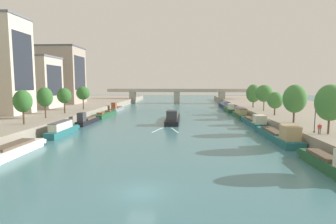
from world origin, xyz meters
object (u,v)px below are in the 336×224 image
object	(u,v)px
moored_boat_right_midway	(328,163)
bridge_far	(177,94)
tree_left_past_mid	(83,93)
tree_right_by_lamp	(275,100)
person_on_quay	(320,128)
moored_boat_right_gap_after	(279,135)
moored_boat_left_far	(62,129)
moored_boat_right_end	(254,121)
barge_midriver	(173,118)
moored_boat_right_second	(225,105)
moored_boat_right_near	(240,113)
moored_boat_left_midway	(105,114)
tree_left_end_of_row	(23,101)
tree_left_nearest	(45,97)
moored_boat_left_end	(5,151)
moored_boat_right_downstream	(229,109)
tree_right_second	(264,93)
moored_boat_left_second	(87,120)
moored_boat_left_gap_after	(117,108)
tree_right_past_mid	(253,93)
tree_right_third	(330,103)
lamppost_right_bank	(315,117)
tree_left_distant	(64,96)
tree_right_far	(295,99)

from	to	relation	value
moored_boat_right_midway	bridge_far	bearing A→B (deg)	101.10
tree_left_past_mid	tree_right_by_lamp	bearing A→B (deg)	-12.51
person_on_quay	moored_boat_right_gap_after	bearing A→B (deg)	124.98
moored_boat_left_far	moored_boat_right_end	bearing A→B (deg)	19.86
moored_boat_right_end	person_on_quay	distance (m)	22.72
barge_midriver	moored_boat_right_second	bearing A→B (deg)	65.57
moored_boat_right_midway	moored_boat_right_near	bearing A→B (deg)	89.87
moored_boat_left_midway	moored_boat_right_end	xyz separation A→B (m)	(39.34, -14.33, 0.30)
barge_midriver	bridge_far	size ratio (longest dim) A/B	0.27
moored_boat_right_second	tree_left_end_of_row	size ratio (longest dim) A/B	2.39
moored_boat_right_near	tree_left_nearest	xyz separation A→B (m)	(-45.81, -21.88, 5.54)
moored_boat_left_end	moored_boat_right_midway	xyz separation A→B (m)	(38.72, -2.34, -0.04)
moored_boat_right_midway	moored_boat_right_downstream	bearing A→B (deg)	90.56
moored_boat_right_downstream	tree_right_second	size ratio (longest dim) A/B	1.83
tree_right_by_lamp	person_on_quay	world-z (taller)	tree_right_by_lamp
moored_boat_right_near	bridge_far	xyz separation A→B (m)	(-19.75, 52.43, 3.37)
moored_boat_left_second	moored_boat_left_midway	size ratio (longest dim) A/B	0.75
tree_left_nearest	moored_boat_right_downstream	bearing A→B (deg)	39.02
moored_boat_left_gap_after	moored_boat_right_second	xyz separation A→B (m)	(39.55, 16.91, 0.10)
moored_boat_right_end	tree_right_past_mid	size ratio (longest dim) A/B	2.16
moored_boat_right_gap_after	person_on_quay	xyz separation A→B (m)	(3.84, -5.49, 2.16)
tree_right_third	person_on_quay	xyz separation A→B (m)	(-1.42, -0.32, -3.69)
moored_boat_left_gap_after	tree_left_past_mid	size ratio (longest dim) A/B	1.70
tree_right_third	bridge_far	bearing A→B (deg)	105.54
moored_boat_right_gap_after	tree_right_past_mid	bearing A→B (deg)	82.17
tree_left_nearest	tree_right_second	world-z (taller)	tree_right_second
moored_boat_right_end	tree_right_second	xyz separation A→B (m)	(5.39, 11.69, 6.04)
person_on_quay	moored_boat_left_gap_after	bearing A→B (deg)	130.04
moored_boat_right_second	moored_boat_left_midway	bearing A→B (deg)	-141.17
moored_boat_left_second	moored_boat_right_near	size ratio (longest dim) A/B	0.86
tree_left_end_of_row	barge_midriver	bearing A→B (deg)	37.20
tree_right_by_lamp	barge_midriver	bearing A→B (deg)	173.70
moored_boat_right_midway	moored_boat_left_midway	bearing A→B (deg)	129.87
tree_right_past_mid	lamppost_right_bank	size ratio (longest dim) A/B	1.67
tree_left_distant	tree_right_far	distance (m)	52.24
tree_right_third	tree_right_second	distance (m)	33.68
moored_boat_right_downstream	bridge_far	xyz separation A→B (m)	(-19.03, 37.77, 3.59)
tree_right_second	tree_left_end_of_row	bearing A→B (deg)	-151.58
moored_boat_right_downstream	tree_right_second	bearing A→B (deg)	-71.09
moored_boat_right_end	moored_boat_right_downstream	world-z (taller)	moored_boat_right_downstream
moored_boat_left_far	lamppost_right_bank	xyz separation A→B (m)	(42.52, -6.79, 3.44)
barge_midriver	moored_boat_right_downstream	size ratio (longest dim) A/B	1.43
tree_left_past_mid	moored_boat_left_end	bearing A→B (deg)	-81.94
moored_boat_left_gap_after	person_on_quay	distance (m)	67.17
tree_left_past_mid	moored_boat_left_gap_after	bearing A→B (deg)	71.59
moored_boat_left_gap_after	person_on_quay	xyz separation A→B (m)	(43.19, -51.39, 2.18)
tree_right_second	tree_right_past_mid	world-z (taller)	tree_right_past_mid
moored_boat_right_downstream	moored_boat_right_second	size ratio (longest dim) A/B	0.86
bridge_far	person_on_quay	size ratio (longest dim) A/B	41.32
moored_boat_left_end	moored_boat_right_second	world-z (taller)	moored_boat_left_end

